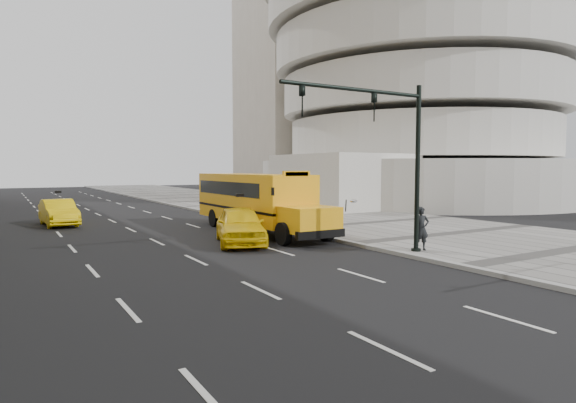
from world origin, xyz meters
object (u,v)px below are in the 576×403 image
pedestrian (421,229)px  taxi_far (59,212)px  school_bus (255,198)px  taxi_near (240,225)px  traffic_signal (390,147)px

pedestrian → taxi_far: bearing=144.3°
school_bus → taxi_near: bearing=-125.6°
school_bus → traffic_signal: traffic_signal is taller
school_bus → traffic_signal: size_ratio=1.81×
school_bus → taxi_far: size_ratio=2.53×
taxi_near → traffic_signal: 7.49m
taxi_near → pedestrian: size_ratio=2.88×
pedestrian → school_bus: bearing=126.4°
taxi_far → traffic_signal: size_ratio=0.71×
school_bus → pedestrian: (2.40, -9.39, -0.77)m
taxi_far → traffic_signal: bearing=-65.6°
taxi_near → taxi_far: size_ratio=1.06×
taxi_near → traffic_signal: (3.19, -5.94, 3.27)m
taxi_near → pedestrian: (4.90, -5.90, 0.17)m
taxi_near → taxi_far: bearing=137.4°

